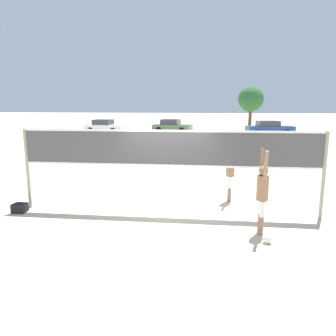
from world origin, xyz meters
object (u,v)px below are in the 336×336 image
volleyball_net (168,153)px  gear_bag (20,208)px  volleyball (268,239)px  parked_car_near (172,127)px  tree_left_cluster (251,99)px  player_blocker (230,169)px  player_spiker (262,190)px  parked_car_far (269,129)px  parked_car_mid (105,127)px

volleyball_net → gear_bag: (-4.28, -0.46, -1.62)m
volleyball → parked_car_near: parked_car_near is taller
tree_left_cluster → parked_car_near: bearing=-158.7°
player_blocker → parked_car_near: 25.62m
player_spiker → parked_car_far: player_spiker is taller
gear_bag → parked_car_far: (11.52, 24.86, 0.52)m
gear_bag → tree_left_cluster: bearing=71.3°
player_spiker → volleyball: player_spiker is taller
parked_car_near → parked_car_far: bearing=-2.2°
volleyball → tree_left_cluster: bearing=83.6°
player_blocker → tree_left_cluster: tree_left_cluster is taller
volleyball_net → parked_car_near: (-2.67, 26.55, -1.11)m
volleyball_net → parked_car_far: volleyball_net is taller
gear_bag → parked_car_near: (1.61, 27.00, 0.51)m
parked_car_mid → tree_left_cluster: bearing=27.0°
player_spiker → tree_left_cluster: (3.62, 31.23, 2.48)m
parked_car_mid → parked_car_near: bearing=23.1°
player_blocker → parked_car_near: player_blocker is taller
player_blocker → parked_car_far: (5.41, 23.07, -0.43)m
player_blocker → parked_car_far: size_ratio=0.43×
volleyball → gear_bag: bearing=168.4°
parked_car_near → player_spiker: bearing=-69.7°
player_blocker → volleyball: player_blocker is taller
player_spiker → volleyball: bearing=-171.8°
player_spiker → parked_car_mid: size_ratio=0.48×
volleyball_net → tree_left_cluster: (6.02, 29.94, 1.82)m
parked_car_near → parked_car_mid: size_ratio=1.01×
player_blocker → parked_car_mid: size_ratio=0.47×
player_blocker → volleyball: size_ratio=9.69×
parked_car_far → volleyball_net: bearing=-115.2°
volleyball_net → parked_car_mid: volleyball_net is taller
tree_left_cluster → volleyball: bearing=-96.4°
volleyball_net → player_blocker: 2.36m
player_spiker → player_blocker: (-0.57, 2.63, -0.02)m
volleyball_net → tree_left_cluster: size_ratio=1.69×
volleyball → volleyball_net: bearing=143.3°
volleyball → parked_car_near: bearing=100.3°
player_blocker → parked_car_near: size_ratio=0.47×
parked_car_far → tree_left_cluster: bearing=93.7°
volleyball_net → parked_car_mid: (-9.65, 24.78, -1.10)m
parked_car_mid → volleyball: bearing=-56.7°
gear_bag → parked_car_near: 27.06m
player_blocker → parked_car_mid: (-11.47, 23.44, -0.42)m
gear_bag → parked_car_far: 27.41m
player_spiker → gear_bag: 6.80m
volleyball_net → volleyball: bearing=-36.7°
volleyball_net → volleyball: 3.50m
volleyball → parked_car_far: (4.76, 26.25, 0.54)m
parked_car_mid → parked_car_far: parked_car_mid is taller
parked_car_near → tree_left_cluster: bearing=31.3°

